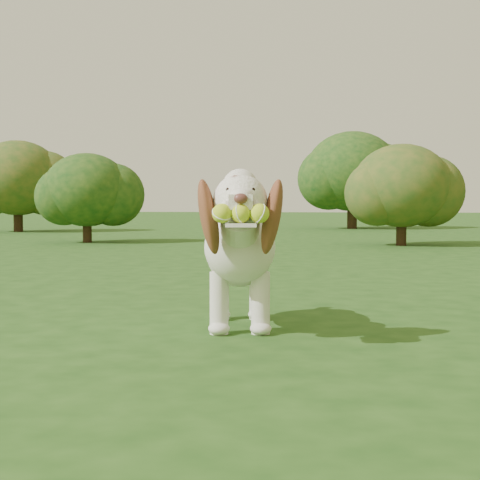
# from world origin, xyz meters

# --- Properties ---
(ground) EXTENTS (80.00, 80.00, 0.00)m
(ground) POSITION_xyz_m (0.00, 0.00, 0.00)
(ground) COLOR #1C4313
(ground) RESTS_ON ground
(dog) EXTENTS (0.53, 1.20, 0.78)m
(dog) POSITION_xyz_m (0.04, -0.35, 0.42)
(dog) COLOR white
(dog) RESTS_ON ground
(shrub_a) EXTENTS (1.34, 1.34, 1.39)m
(shrub_a) POSITION_xyz_m (-3.59, 6.91, 0.81)
(shrub_a) COLOR #382314
(shrub_a) RESTS_ON ground
(shrub_e) EXTENTS (1.85, 1.85, 1.92)m
(shrub_e) POSITION_xyz_m (-6.55, 10.57, 1.13)
(shrub_e) COLOR #382314
(shrub_e) RESTS_ON ground
(shrub_i) EXTENTS (2.20, 2.20, 2.28)m
(shrub_i) POSITION_xyz_m (0.38, 13.50, 1.34)
(shrub_i) COLOR #382314
(shrub_i) RESTS_ON ground
(shrub_c) EXTENTS (1.42, 1.42, 1.47)m
(shrub_c) POSITION_xyz_m (1.18, 6.92, 0.86)
(shrub_c) COLOR #382314
(shrub_c) RESTS_ON ground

